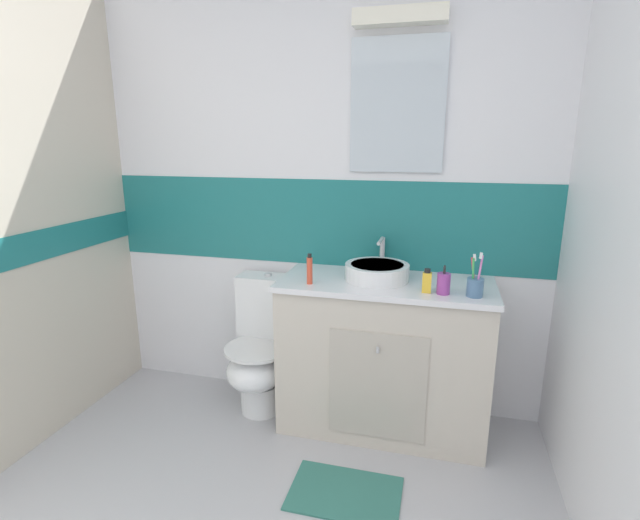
{
  "coord_description": "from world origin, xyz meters",
  "views": [
    {
      "loc": [
        0.69,
        -0.21,
        1.56
      ],
      "look_at": [
        0.14,
        1.91,
        1.01
      ],
      "focal_mm": 26.33,
      "sensor_mm": 36.0,
      "label": 1
    }
  ],
  "objects_px": {
    "perfume_flask_small": "(427,281)",
    "toothbrush_cup": "(475,285)",
    "sink_basin": "(377,271)",
    "soap_dispenser": "(444,283)",
    "toothpaste_tube_upright": "(310,270)",
    "toilet": "(262,350)"
  },
  "relations": [
    {
      "from": "toilet",
      "to": "soap_dispenser",
      "type": "bearing_deg",
      "value": -8.43
    },
    {
      "from": "toilet",
      "to": "perfume_flask_small",
      "type": "distance_m",
      "value": 1.08
    },
    {
      "from": "sink_basin",
      "to": "toilet",
      "type": "height_order",
      "value": "sink_basin"
    },
    {
      "from": "toothpaste_tube_upright",
      "to": "toothbrush_cup",
      "type": "bearing_deg",
      "value": 0.31
    },
    {
      "from": "toilet",
      "to": "perfume_flask_small",
      "type": "bearing_deg",
      "value": -9.09
    },
    {
      "from": "toothbrush_cup",
      "to": "perfume_flask_small",
      "type": "distance_m",
      "value": 0.22
    },
    {
      "from": "toothpaste_tube_upright",
      "to": "perfume_flask_small",
      "type": "bearing_deg",
      "value": 0.68
    },
    {
      "from": "toilet",
      "to": "soap_dispenser",
      "type": "relative_size",
      "value": 5.63
    },
    {
      "from": "soap_dispenser",
      "to": "perfume_flask_small",
      "type": "relative_size",
      "value": 1.19
    },
    {
      "from": "sink_basin",
      "to": "soap_dispenser",
      "type": "height_order",
      "value": "sink_basin"
    },
    {
      "from": "soap_dispenser",
      "to": "perfume_flask_small",
      "type": "height_order",
      "value": "soap_dispenser"
    },
    {
      "from": "toothbrush_cup",
      "to": "toothpaste_tube_upright",
      "type": "relative_size",
      "value": 1.36
    },
    {
      "from": "toothbrush_cup",
      "to": "perfume_flask_small",
      "type": "relative_size",
      "value": 1.81
    },
    {
      "from": "sink_basin",
      "to": "soap_dispenser",
      "type": "bearing_deg",
      "value": -25.48
    },
    {
      "from": "toilet",
      "to": "sink_basin",
      "type": "bearing_deg",
      "value": 1.22
    },
    {
      "from": "soap_dispenser",
      "to": "toothpaste_tube_upright",
      "type": "xyz_separation_m",
      "value": [
        -0.66,
        -0.01,
        0.02
      ]
    },
    {
      "from": "sink_basin",
      "to": "toothpaste_tube_upright",
      "type": "distance_m",
      "value": 0.37
    },
    {
      "from": "toilet",
      "to": "soap_dispenser",
      "type": "xyz_separation_m",
      "value": [
        1.0,
        -0.15,
        0.53
      ]
    },
    {
      "from": "sink_basin",
      "to": "perfume_flask_small",
      "type": "height_order",
      "value": "sink_basin"
    },
    {
      "from": "sink_basin",
      "to": "toilet",
      "type": "xyz_separation_m",
      "value": [
        -0.66,
        -0.01,
        -0.53
      ]
    },
    {
      "from": "sink_basin",
      "to": "toothpaste_tube_upright",
      "type": "xyz_separation_m",
      "value": [
        -0.32,
        -0.17,
        0.03
      ]
    },
    {
      "from": "perfume_flask_small",
      "to": "toothbrush_cup",
      "type": "bearing_deg",
      "value": -0.68
    }
  ]
}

